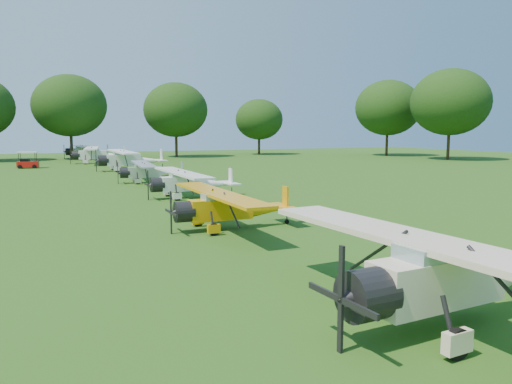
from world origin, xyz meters
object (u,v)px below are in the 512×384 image
(aircraft_3, at_px, (190,181))
(aircraft_6, at_px, (97,153))
(aircraft_7, at_px, (86,150))
(aircraft_4, at_px, (150,170))
(aircraft_2, at_px, (230,205))
(golf_cart, at_px, (27,163))
(aircraft_5, at_px, (129,158))
(aircraft_1, at_px, (454,270))

(aircraft_3, height_order, aircraft_6, aircraft_6)
(aircraft_7, bearing_deg, aircraft_3, -91.83)
(aircraft_4, height_order, aircraft_7, aircraft_7)
(aircraft_3, bearing_deg, aircraft_2, -97.64)
(aircraft_6, bearing_deg, aircraft_3, -79.94)
(golf_cart, bearing_deg, aircraft_3, -64.12)
(aircraft_2, bearing_deg, aircraft_3, 82.67)
(aircraft_4, xyz_separation_m, aircraft_5, (0.74, 13.53, 0.34))
(aircraft_7, height_order, golf_cart, aircraft_7)
(aircraft_3, distance_m, aircraft_6, 37.98)
(golf_cart, bearing_deg, aircraft_1, -71.81)
(aircraft_1, xyz_separation_m, aircraft_2, (-0.53, 12.54, -0.20))
(golf_cart, bearing_deg, aircraft_7, 74.98)
(aircraft_2, bearing_deg, aircraft_4, 87.20)
(aircraft_1, distance_m, aircraft_6, 61.41)
(aircraft_3, height_order, golf_cart, golf_cart)
(aircraft_7, bearing_deg, aircraft_2, -93.45)
(aircraft_2, distance_m, aircraft_5, 35.08)
(aircraft_3, relative_size, aircraft_5, 0.80)
(aircraft_4, xyz_separation_m, golf_cart, (-9.44, 22.10, -0.41))
(aircraft_2, bearing_deg, aircraft_6, 90.08)
(aircraft_1, bearing_deg, aircraft_7, 86.97)
(aircraft_2, xyz_separation_m, aircraft_3, (1.49, 10.92, 0.03))
(aircraft_4, xyz_separation_m, aircraft_7, (-0.96, 40.84, 0.24))
(aircraft_1, height_order, aircraft_3, aircraft_1)
(aircraft_4, relative_size, aircraft_7, 0.82)
(aircraft_5, xyz_separation_m, aircraft_6, (-1.65, 13.85, -0.04))
(aircraft_1, height_order, aircraft_7, aircraft_7)
(aircraft_3, xyz_separation_m, aircraft_4, (-0.27, 10.57, -0.06))
(aircraft_6, height_order, aircraft_7, aircraft_6)
(aircraft_4, distance_m, aircraft_6, 27.40)
(aircraft_1, relative_size, aircraft_7, 0.99)
(aircraft_4, relative_size, golf_cart, 3.76)
(aircraft_2, xyz_separation_m, aircraft_5, (1.95, 35.02, 0.30))
(aircraft_3, bearing_deg, aircraft_1, -92.20)
(aircraft_1, bearing_deg, aircraft_2, 89.19)
(aircraft_3, height_order, aircraft_7, aircraft_7)
(aircraft_4, height_order, golf_cart, golf_cart)
(aircraft_1, relative_size, aircraft_2, 1.19)
(aircraft_1, relative_size, aircraft_5, 0.93)
(aircraft_3, relative_size, golf_cart, 3.93)
(aircraft_1, height_order, aircraft_2, aircraft_1)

